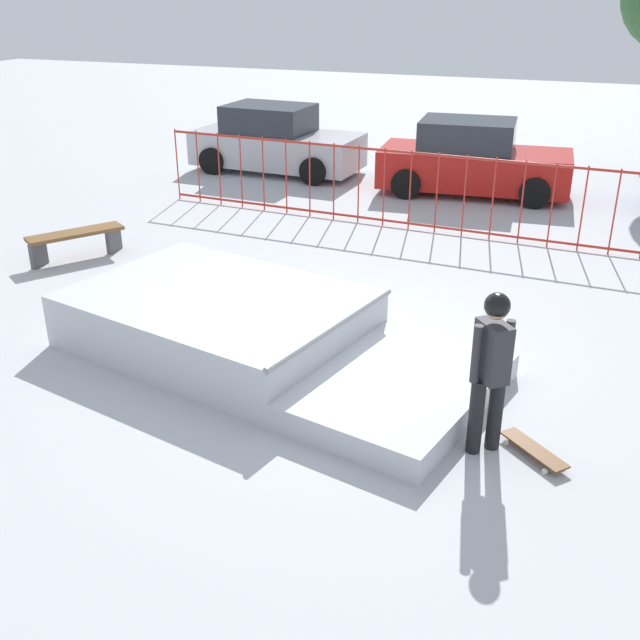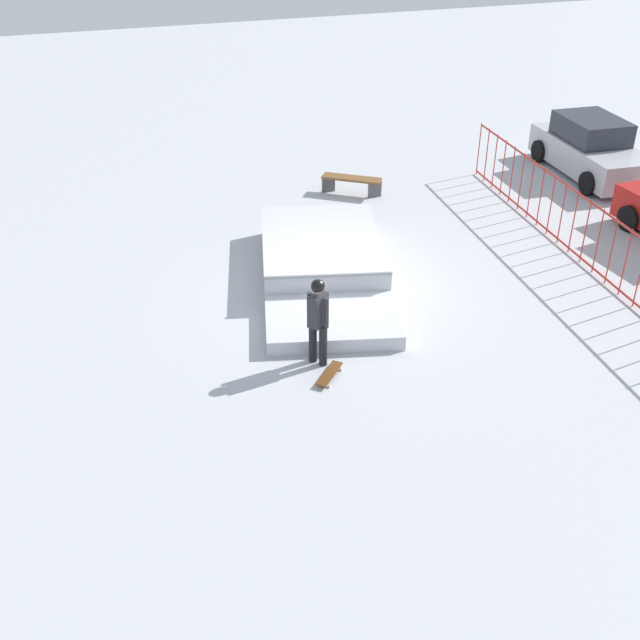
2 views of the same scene
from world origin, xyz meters
The scene contains 8 objects.
ground_plane centered at (0.00, 0.00, 0.00)m, with size 60.00×60.00×0.00m, color #B7BABF.
skate_ramp centered at (-0.93, -0.06, 0.32)m, with size 5.86×3.80×0.74m.
skater centered at (2.26, -1.21, 1.01)m, with size 0.41×0.43×1.73m.
skateboard centered at (2.77, -1.16, 0.08)m, with size 0.73×0.68×0.09m.
perimeter_fence centered at (0.00, 5.75, 0.77)m, with size 10.92×0.79×1.50m.
park_bench centered at (-5.16, 2.16, 0.36)m, with size 1.24×1.54×0.48m.
parked_car_silver centered at (-4.48, 9.17, 0.72)m, with size 4.19×2.11×1.60m.
parked_car_red centered at (0.40, 8.77, 0.72)m, with size 4.21×2.15×1.60m.
Camera 1 is at (2.92, -7.83, 4.40)m, focal length 42.16 mm.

